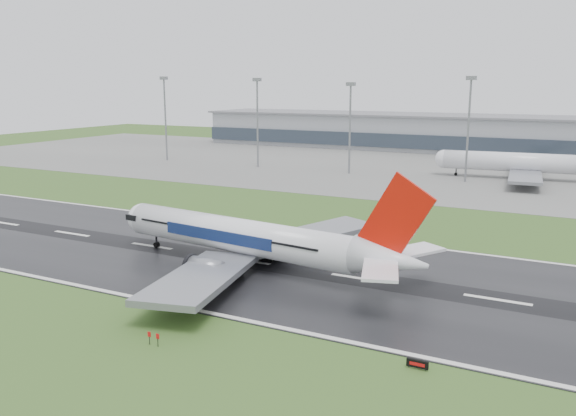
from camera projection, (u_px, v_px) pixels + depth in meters
The scene contains 11 objects.
ground at pixel (246, 261), 98.40m from camera, with size 520.00×520.00×0.00m, color #30521E.
runway at pixel (246, 261), 98.39m from camera, with size 400.00×45.00×0.10m, color black.
apron at pixel (430, 168), 207.30m from camera, with size 400.00×130.00×0.08m, color slate.
terminal at pixel (464, 134), 258.04m from camera, with size 240.00×36.00×15.00m, color gray.
main_airliner at pixel (256, 218), 92.44m from camera, with size 56.58×53.89×16.71m, color white, non-canonical shape.
parked_airliner at pixel (525, 152), 181.11m from camera, with size 57.16×53.22×16.75m, color silver, non-canonical shape.
runway_sign at pixel (417, 365), 61.02m from camera, with size 2.30×0.26×1.04m, color black, non-canonical shape.
floodmast_0 at pixel (166, 121), 225.11m from camera, with size 0.64×0.64×30.58m, color gray.
floodmast_1 at pixel (257, 125), 207.13m from camera, with size 0.64×0.64×29.88m, color gray.
floodmast_2 at pixel (350, 130), 191.84m from camera, with size 0.64×0.64×28.38m, color gray.
floodmast_3 at pixel (468, 132), 174.97m from camera, with size 0.64×0.64×30.11m, color gray.
Camera 1 is at (49.23, -80.93, 28.93)m, focal length 36.82 mm.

